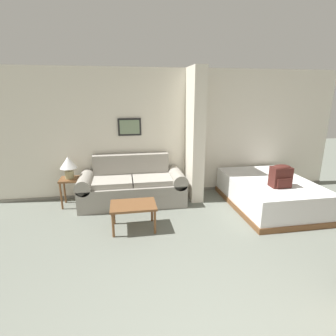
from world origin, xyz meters
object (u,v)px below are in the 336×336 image
Objects in this scene: table_lamp at (68,164)px; bed at (269,192)px; coffee_table at (133,207)px; backpack at (281,176)px; couch at (133,186)px.

bed is at bearing -9.95° from table_lamp.
table_lamp is 3.85m from bed.
bed is (2.61, 0.47, -0.10)m from coffee_table.
backpack reaches higher than coffee_table.
couch reaches higher than coffee_table.
table_lamp is (-1.14, 1.13, 0.46)m from coffee_table.
couch is 4.87× the size of table_lamp.
backpack reaches higher than couch.
couch is 5.16× the size of backpack.
bed is 0.62m from backpack.
coffee_table is 2.58m from backpack.
backpack reaches higher than bed.
couch is 2.75m from backpack.
couch is at bearing 88.33° from coffee_table.
table_lamp is at bearing 164.10° from backpack.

